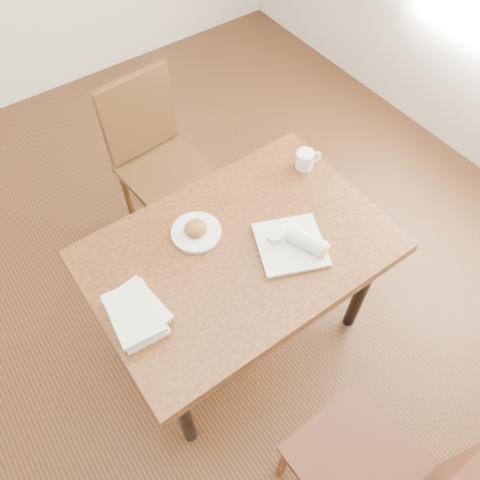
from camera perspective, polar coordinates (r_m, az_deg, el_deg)
ground at (r=2.52m, az=0.00°, el=-10.72°), size 4.00×5.00×0.01m
room_walls at (r=1.24m, az=0.00°, el=22.98°), size 4.02×5.02×2.80m
table at (r=1.93m, az=0.00°, el=-2.34°), size 1.19×0.80×0.75m
chair_near at (r=1.81m, az=16.92°, el=-26.07°), size 0.43×0.43×0.95m
chair_far at (r=2.53m, az=-10.26°, el=10.35°), size 0.45×0.45×0.95m
plate_scone at (r=1.89m, az=-5.36°, el=1.13°), size 0.20×0.20×0.06m
coffee_mug at (r=2.13m, az=8.00°, el=9.73°), size 0.12×0.08×0.08m
plate_burrito at (r=1.85m, az=6.78°, el=-0.42°), size 0.34×0.34×0.09m
book_stack at (r=1.72m, az=-12.57°, el=-8.71°), size 0.20×0.26×0.06m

